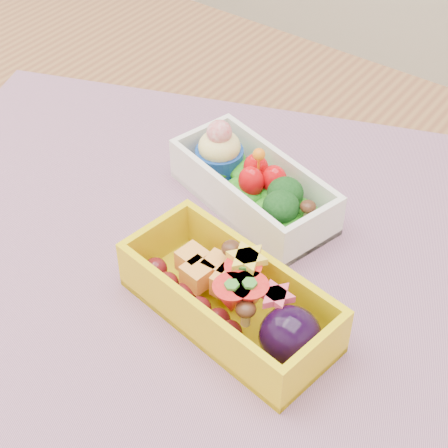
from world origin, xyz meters
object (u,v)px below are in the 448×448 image
Objects in this scene: bento_white at (253,185)px; bento_yellow at (233,298)px; table at (233,387)px; placemat at (213,258)px.

bento_yellow is (0.06, -0.12, 0.00)m from bento_white.
bento_yellow is at bearing -60.04° from table.
bento_yellow is (0.05, -0.05, 0.03)m from placemat.
table is at bearing -37.93° from placemat.
bento_yellow reaches higher than table.
table is 7.15× the size of bento_white.
table is 0.13m from bento_yellow.
bento_white is 0.14m from bento_yellow.
bento_white is at bearing 118.08° from table.
placemat is at bearing 142.07° from table.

